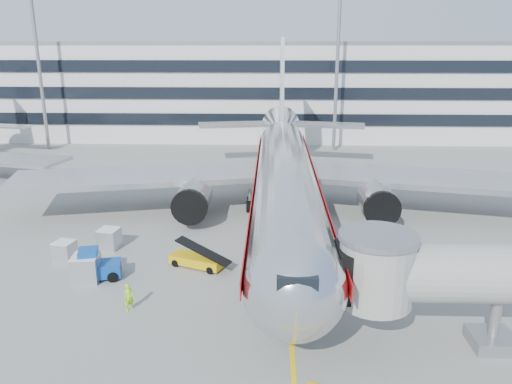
{
  "coord_description": "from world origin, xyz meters",
  "views": [
    {
      "loc": [
        -1.15,
        -31.26,
        15.32
      ],
      "look_at": [
        -2.38,
        6.61,
        4.0
      ],
      "focal_mm": 35.0,
      "sensor_mm": 36.0,
      "label": 1
    }
  ],
  "objects_px": {
    "baggage_tug": "(96,266)",
    "ramp_worker": "(129,297)",
    "main_jet": "(285,173)",
    "cargo_container_left": "(65,251)",
    "cargo_container_front": "(86,268)",
    "belt_loader": "(197,259)",
    "cargo_container_right": "(109,239)"
  },
  "relations": [
    {
      "from": "belt_loader",
      "to": "cargo_container_right",
      "type": "xyz_separation_m",
      "value": [
        -7.3,
        3.14,
        0.23
      ]
    },
    {
      "from": "main_jet",
      "to": "cargo_container_left",
      "type": "relative_size",
      "value": 31.4
    },
    {
      "from": "cargo_container_left",
      "to": "cargo_container_right",
      "type": "bearing_deg",
      "value": 42.94
    },
    {
      "from": "belt_loader",
      "to": "ramp_worker",
      "type": "height_order",
      "value": "belt_loader"
    },
    {
      "from": "main_jet",
      "to": "cargo_container_front",
      "type": "relative_size",
      "value": 27.59
    },
    {
      "from": "cargo_container_left",
      "to": "ramp_worker",
      "type": "relative_size",
      "value": 0.95
    },
    {
      "from": "cargo_container_right",
      "to": "cargo_container_left",
      "type": "bearing_deg",
      "value": -137.06
    },
    {
      "from": "cargo_container_front",
      "to": "cargo_container_left",
      "type": "bearing_deg",
      "value": 130.99
    },
    {
      "from": "baggage_tug",
      "to": "cargo_container_right",
      "type": "bearing_deg",
      "value": 98.31
    },
    {
      "from": "ramp_worker",
      "to": "main_jet",
      "type": "bearing_deg",
      "value": 16.14
    },
    {
      "from": "ramp_worker",
      "to": "belt_loader",
      "type": "bearing_deg",
      "value": 18.91
    },
    {
      "from": "baggage_tug",
      "to": "cargo_container_front",
      "type": "distance_m",
      "value": 0.64
    },
    {
      "from": "baggage_tug",
      "to": "cargo_container_left",
      "type": "xyz_separation_m",
      "value": [
        -3.31,
        2.84,
        -0.19
      ]
    },
    {
      "from": "cargo_container_front",
      "to": "belt_loader",
      "type": "bearing_deg",
      "value": 18.89
    },
    {
      "from": "cargo_container_right",
      "to": "main_jet",
      "type": "bearing_deg",
      "value": 28.25
    },
    {
      "from": "belt_loader",
      "to": "cargo_container_front",
      "type": "distance_m",
      "value": 7.49
    },
    {
      "from": "cargo_container_right",
      "to": "cargo_container_front",
      "type": "distance_m",
      "value": 5.57
    },
    {
      "from": "cargo_container_left",
      "to": "cargo_container_front",
      "type": "distance_m",
      "value": 4.23
    },
    {
      "from": "main_jet",
      "to": "cargo_container_front",
      "type": "xyz_separation_m",
      "value": [
        -13.49,
        -12.93,
        -3.32
      ]
    },
    {
      "from": "ramp_worker",
      "to": "cargo_container_right",
      "type": "bearing_deg",
      "value": 70.0
    },
    {
      "from": "belt_loader",
      "to": "ramp_worker",
      "type": "relative_size",
      "value": 2.43
    },
    {
      "from": "main_jet",
      "to": "baggage_tug",
      "type": "bearing_deg",
      "value": -135.83
    },
    {
      "from": "cargo_container_front",
      "to": "ramp_worker",
      "type": "relative_size",
      "value": 1.08
    },
    {
      "from": "cargo_container_right",
      "to": "ramp_worker",
      "type": "distance_m",
      "value": 10.2
    },
    {
      "from": "main_jet",
      "to": "cargo_container_left",
      "type": "bearing_deg",
      "value": -149.08
    },
    {
      "from": "cargo_container_left",
      "to": "ramp_worker",
      "type": "distance_m",
      "value": 9.65
    },
    {
      "from": "cargo_container_left",
      "to": "cargo_container_right",
      "type": "xyz_separation_m",
      "value": [
        2.55,
        2.37,
        0.06
      ]
    },
    {
      "from": "baggage_tug",
      "to": "belt_loader",
      "type": "bearing_deg",
      "value": 17.6
    },
    {
      "from": "baggage_tug",
      "to": "ramp_worker",
      "type": "bearing_deg",
      "value": -50.4
    },
    {
      "from": "baggage_tug",
      "to": "ramp_worker",
      "type": "relative_size",
      "value": 1.83
    },
    {
      "from": "cargo_container_right",
      "to": "ramp_worker",
      "type": "xyz_separation_m",
      "value": [
        4.15,
        -9.31,
        0.06
      ]
    },
    {
      "from": "belt_loader",
      "to": "baggage_tug",
      "type": "height_order",
      "value": "baggage_tug"
    }
  ]
}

